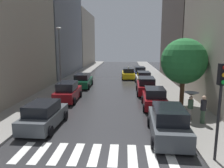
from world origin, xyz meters
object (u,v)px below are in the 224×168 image
object	(u,v)px
parked_car_right_fifth	(139,72)
traffic_light_right_corner	(221,91)
pedestrian_foreground	(191,100)
parked_car_left_nearest	(44,115)
parked_car_right_third	(146,86)
street_tree_right	(184,61)
taxi_midroad	(128,74)
pedestrian_near_tree	(203,109)
parked_car_right_fourth	(143,78)
parked_car_left_second	(68,92)
parked_car_right_nearest	(168,123)
lamp_post_left	(60,55)
parked_car_right_second	(154,98)
parked_car_left_third	(83,81)

from	to	relation	value
parked_car_right_fifth	traffic_light_right_corner	distance (m)	26.19
pedestrian_foreground	parked_car_right_fifth	bearing A→B (deg)	157.38
parked_car_left_nearest	parked_car_right_third	distance (m)	12.68
parked_car_left_nearest	street_tree_right	xyz separation A→B (m)	(9.93, 5.11, 3.10)
taxi_midroad	pedestrian_near_tree	size ratio (longest dim) A/B	2.49
parked_car_right_fourth	pedestrian_near_tree	world-z (taller)	pedestrian_near_tree
parked_car_left_nearest	parked_car_right_fourth	world-z (taller)	parked_car_right_fourth
parked_car_left_nearest	street_tree_right	size ratio (longest dim) A/B	0.79
pedestrian_near_tree	parked_car_left_second	bearing A→B (deg)	-52.88
parked_car_right_fourth	parked_car_left_nearest	bearing A→B (deg)	152.86
parked_car_right_nearest	parked_car_right_third	world-z (taller)	parked_car_right_nearest
traffic_light_right_corner	lamp_post_left	xyz separation A→B (m)	(-11.00, 13.72, 0.83)
lamp_post_left	parked_car_right_fourth	bearing A→B (deg)	32.63
parked_car_left_second	parked_car_right_second	size ratio (longest dim) A/B	1.09
parked_car_left_third	traffic_light_right_corner	size ratio (longest dim) A/B	1.12
parked_car_right_third	pedestrian_foreground	distance (m)	8.94
parked_car_right_fourth	taxi_midroad	size ratio (longest dim) A/B	0.98
parked_car_right_fourth	pedestrian_near_tree	size ratio (longest dim) A/B	2.45
traffic_light_right_corner	street_tree_right	bearing A→B (deg)	85.20
parked_car_left_second	parked_car_right_fourth	distance (m)	12.11
parked_car_left_third	street_tree_right	world-z (taller)	street_tree_right
parked_car_right_fifth	street_tree_right	xyz separation A→B (m)	(2.42, -17.14, 3.08)
parked_car_left_third	lamp_post_left	bearing A→B (deg)	153.07
parked_car_right_nearest	parked_car_right_fifth	xyz separation A→B (m)	(-0.11, 23.33, -0.05)
lamp_post_left	taxi_midroad	bearing A→B (deg)	55.42
parked_car_left_third	parked_car_right_nearest	distance (m)	16.48
parked_car_left_third	parked_car_right_nearest	size ratio (longest dim) A/B	0.99
parked_car_left_third	lamp_post_left	xyz separation A→B (m)	(-1.72, -3.53, 3.34)
parked_car_left_nearest	parked_car_left_third	world-z (taller)	parked_car_left_nearest
parked_car_left_nearest	pedestrian_near_tree	xyz separation A→B (m)	(10.23, 0.90, 0.35)
parked_car_right_nearest	parked_car_right_fourth	size ratio (longest dim) A/B	1.08
parked_car_left_third	parked_car_right_second	xyz separation A→B (m)	(7.73, -8.60, 0.01)
parked_car_right_fifth	taxi_midroad	xyz separation A→B (m)	(-1.82, -1.42, -0.04)
parked_car_left_third	taxi_midroad	bearing A→B (deg)	-39.21
parked_car_right_second	pedestrian_near_tree	world-z (taller)	pedestrian_near_tree
parked_car_right_nearest	street_tree_right	bearing A→B (deg)	-18.09
parked_car_left_second	pedestrian_foreground	xyz separation A→B (m)	(9.84, -5.13, 0.70)
parked_car_left_second	parked_car_left_third	xyz separation A→B (m)	(0.11, 6.74, -0.05)
parked_car_left_nearest	street_tree_right	distance (m)	11.59
parked_car_right_nearest	traffic_light_right_corner	distance (m)	3.96
parked_car_left_nearest	traffic_light_right_corner	xyz separation A→B (m)	(9.18, -3.77, 2.51)
taxi_midroad	parked_car_right_second	bearing A→B (deg)	-173.82
parked_car_left_nearest	parked_car_right_nearest	world-z (taller)	parked_car_right_nearest
lamp_post_left	parked_car_right_nearest	bearing A→B (deg)	-49.48
parked_car_left_third	street_tree_right	xyz separation A→B (m)	(10.03, -8.37, 3.10)
parked_car_right_fourth	street_tree_right	xyz separation A→B (m)	(2.32, -10.88, 3.09)
parked_car_right_third	traffic_light_right_corner	world-z (taller)	traffic_light_right_corner
parked_car_right_third	lamp_post_left	size ratio (longest dim) A/B	0.69
parked_car_right_nearest	parked_car_right_fourth	world-z (taller)	parked_car_right_nearest
parked_car_right_nearest	parked_car_right_fifth	world-z (taller)	parked_car_right_nearest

